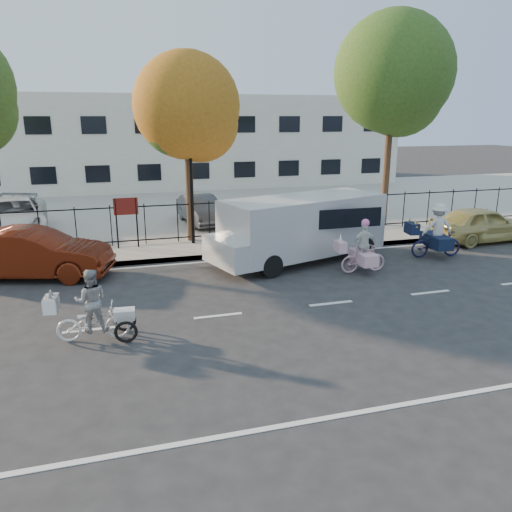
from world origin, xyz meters
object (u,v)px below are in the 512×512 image
object	(u,v)px
lot_car_c	(201,210)
white_van	(300,226)
zebra_trike	(92,313)
bull_bike	(436,236)
gold_sedan	(481,224)
red_sedan	(33,254)
lamppost	(191,163)
lot_car_b	(14,216)
unicorn_bike	(363,253)

from	to	relation	value
lot_car_c	white_van	bearing A→B (deg)	-77.27
zebra_trike	lot_car_c	xyz separation A→B (m)	(4.29, 10.73, 0.14)
bull_bike	gold_sedan	size ratio (longest dim) A/B	0.50
gold_sedan	bull_bike	bearing A→B (deg)	111.47
red_sedan	gold_sedan	xyz separation A→B (m)	(16.03, 0.00, -0.06)
red_sedan	lamppost	bearing A→B (deg)	-50.96
lamppost	zebra_trike	bearing A→B (deg)	-114.70
lot_car_c	bull_bike	bearing A→B (deg)	-52.74
bull_bike	lot_car_b	bearing A→B (deg)	70.43
lot_car_b	lot_car_c	size ratio (longest dim) A/B	1.39
gold_sedan	lot_car_c	world-z (taller)	gold_sedan
gold_sedan	lot_car_c	xyz separation A→B (m)	(-9.92, 5.69, 0.07)
bull_bike	white_van	world-z (taller)	white_van
unicorn_bike	gold_sedan	size ratio (longest dim) A/B	0.42
lamppost	lot_car_c	distance (m)	4.22
zebra_trike	lamppost	bearing A→B (deg)	-20.11
bull_bike	gold_sedan	world-z (taller)	bull_bike
lamppost	gold_sedan	size ratio (longest dim) A/B	1.06
zebra_trike	gold_sedan	distance (m)	15.08
lamppost	red_sedan	xyz separation A→B (m)	(-5.20, -2.30, -2.36)
gold_sedan	lamppost	bearing A→B (deg)	75.03
white_van	lot_car_c	size ratio (longest dim) A/B	1.76
unicorn_bike	red_sedan	distance (m)	10.02
bull_bike	white_van	distance (m)	4.77
bull_bike	zebra_trike	bearing A→B (deg)	114.87
unicorn_bike	bull_bike	bearing A→B (deg)	-72.79
lot_car_b	bull_bike	bearing A→B (deg)	-32.45
bull_bike	lot_car_b	size ratio (longest dim) A/B	0.40
lamppost	gold_sedan	world-z (taller)	lamppost
unicorn_bike	lot_car_c	distance (m)	8.77
red_sedan	white_van	bearing A→B (deg)	-78.37
lot_car_b	white_van	bearing A→B (deg)	-38.93
lamppost	lot_car_c	world-z (taller)	lamppost
zebra_trike	lot_car_c	size ratio (longest dim) A/B	0.51
bull_bike	gold_sedan	distance (m)	3.30
zebra_trike	bull_bike	bearing A→B (deg)	-67.23
unicorn_bike	white_van	bearing A→B (deg)	40.02
zebra_trike	bull_bike	size ratio (longest dim) A/B	0.92
bull_bike	white_van	bearing A→B (deg)	86.39
unicorn_bike	lot_car_b	distance (m)	13.73
bull_bike	white_van	xyz separation A→B (m)	(-4.67, 0.85, 0.44)
red_sedan	lot_car_b	bearing A→B (deg)	28.71
unicorn_bike	lamppost	bearing A→B (deg)	46.39
bull_bike	gold_sedan	xyz separation A→B (m)	(3.01, 1.37, -0.06)
unicorn_bike	white_van	size ratio (longest dim) A/B	0.26
lamppost	white_van	distance (m)	4.64
red_sedan	lot_car_c	xyz separation A→B (m)	(6.11, 5.69, 0.01)
unicorn_bike	white_van	distance (m)	2.32
white_van	lot_car_b	world-z (taller)	white_van
gold_sedan	white_van	bearing A→B (deg)	90.88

